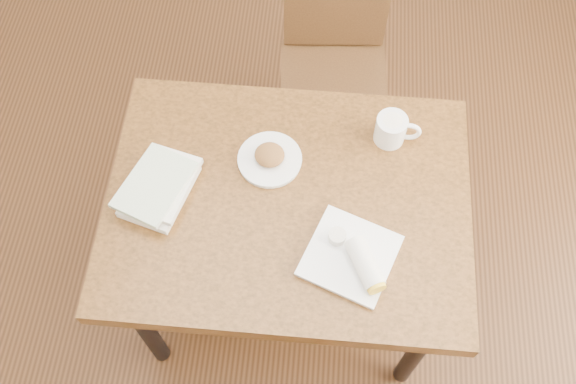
# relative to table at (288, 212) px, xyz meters

# --- Properties ---
(ground) EXTENTS (4.00, 5.00, 0.01)m
(ground) POSITION_rel_table_xyz_m (0.00, 0.00, -0.67)
(ground) COLOR #472814
(ground) RESTS_ON ground
(table) EXTENTS (1.13, 0.86, 0.75)m
(table) POSITION_rel_table_xyz_m (0.00, 0.00, 0.00)
(table) COLOR brown
(table) RESTS_ON ground
(chair_far) EXTENTS (0.45, 0.45, 0.95)m
(chair_far) POSITION_rel_table_xyz_m (0.12, 0.77, -0.12)
(chair_far) COLOR #452C13
(chair_far) RESTS_ON ground
(plate_scone) EXTENTS (0.21, 0.21, 0.07)m
(plate_scone) POSITION_rel_table_xyz_m (-0.07, 0.13, 0.11)
(plate_scone) COLOR white
(plate_scone) RESTS_ON table
(coffee_mug) EXTENTS (0.15, 0.10, 0.10)m
(coffee_mug) POSITION_rel_table_xyz_m (0.31, 0.26, 0.14)
(coffee_mug) COLOR white
(coffee_mug) RESTS_ON table
(plate_burrito) EXTENTS (0.32, 0.32, 0.08)m
(plate_burrito) POSITION_rel_table_xyz_m (0.21, -0.19, 0.11)
(plate_burrito) COLOR white
(plate_burrito) RESTS_ON table
(book_stack) EXTENTS (0.25, 0.30, 0.07)m
(book_stack) POSITION_rel_table_xyz_m (-0.40, -0.01, 0.12)
(book_stack) COLOR white
(book_stack) RESTS_ON table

